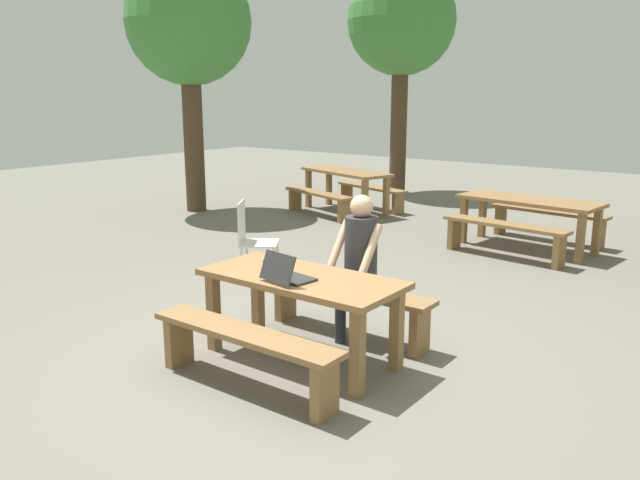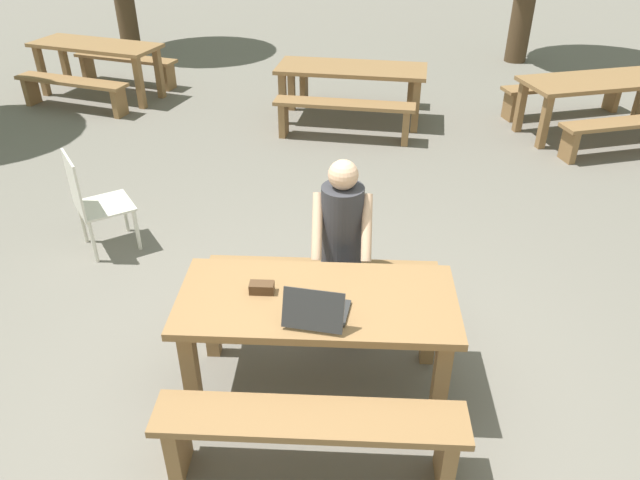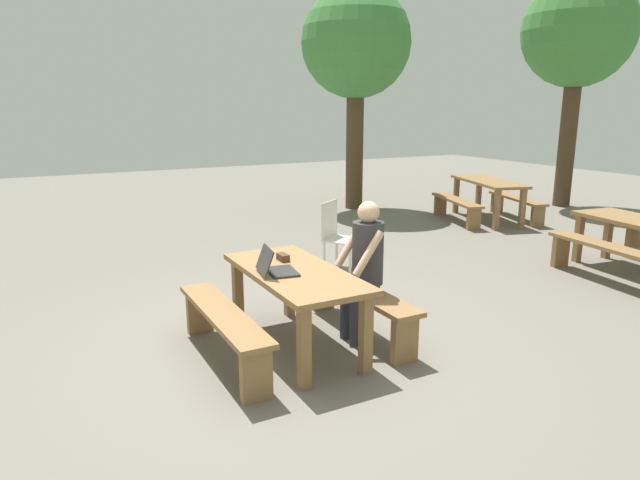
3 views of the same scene
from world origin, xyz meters
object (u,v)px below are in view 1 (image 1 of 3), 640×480
laptop (287,274)px  picnic_table_rear (529,206)px  person_seated (359,257)px  picnic_table_distant (346,177)px  small_pouch (273,264)px  tree_rear (401,23)px  plastic_chair (252,238)px  tree_left (189,25)px  picnic_table_front (301,289)px

laptop → picnic_table_rear: (0.17, 5.11, -0.17)m
person_seated → picnic_table_distant: person_seated is taller
picnic_table_distant → small_pouch: bearing=-44.0°
small_pouch → person_seated: bearing=52.2°
tree_rear → picnic_table_rear: bearing=-40.0°
plastic_chair → tree_left: bearing=21.4°
laptop → picnic_table_rear: laptop is taller
tree_left → tree_rear: size_ratio=0.94×
plastic_chair → picnic_table_distant: size_ratio=0.46×
person_seated → laptop: bearing=-98.6°
small_pouch → tree_rear: tree_rear is taller
plastic_chair → picnic_table_distant: (-1.48, 4.14, 0.17)m
small_pouch → tree_left: (-5.50, 4.15, 2.57)m
laptop → picnic_table_rear: 5.12m
plastic_chair → tree_rear: size_ratio=0.19×
picnic_table_front → tree_left: bearing=144.3°
picnic_table_front → small_pouch: bearing=174.0°
laptop → person_seated: 0.85m
picnic_table_rear → tree_rear: (-4.10, 3.44, 2.96)m
plastic_chair → tree_rear: tree_rear is taller
picnic_table_front → picnic_table_distant: 6.71m
small_pouch → plastic_chair: bearing=137.2°
small_pouch → tree_left: bearing=143.0°
laptop → plastic_chair: (-2.02, 1.78, -0.31)m
picnic_table_front → small_pouch: small_pouch is taller
picnic_table_rear → picnic_table_front: bearing=-85.3°
picnic_table_front → picnic_table_distant: (-3.50, 5.73, 0.03)m
picnic_table_front → person_seated: person_seated is taller
plastic_chair → picnic_table_rear: 3.99m
picnic_table_front → picnic_table_distant: size_ratio=0.84×
laptop → plastic_chair: 2.72m
picnic_table_distant → laptop: bearing=-42.4°
person_seated → picnic_table_distant: bearing=125.5°
picnic_table_front → picnic_table_distant: bearing=121.4°
laptop → small_pouch: 0.41m
picnic_table_distant → tree_left: (-2.34, -1.54, 2.68)m
person_seated → tree_rear: 9.16m
picnic_table_front → laptop: (0.01, -0.19, 0.18)m
picnic_table_front → laptop: bearing=-87.6°
laptop → tree_rear: size_ratio=0.08×
small_pouch → picnic_table_rear: bearing=84.0°
tree_left → picnic_table_rear: bearing=6.9°
laptop → plastic_chair: size_ratio=0.43×
picnic_table_distant → tree_rear: bearing=116.2°
plastic_chair → tree_rear: 7.69m
picnic_table_rear → picnic_table_distant: bearing=174.4°
plastic_chair → laptop: bearing=-165.8°
tree_rear → small_pouch: bearing=-66.7°
person_seated → small_pouch: bearing=-127.8°
person_seated → tree_left: bearing=149.3°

